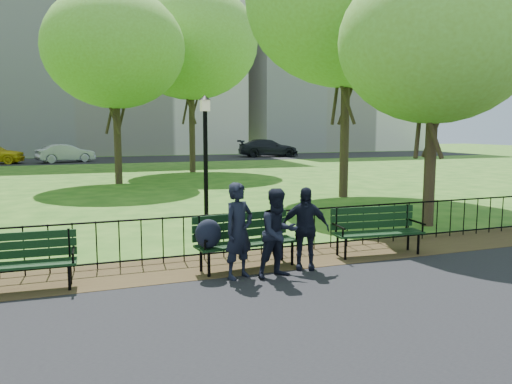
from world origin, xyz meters
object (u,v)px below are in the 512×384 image
object	(u,v)px
park_bench_right_a	(376,225)
person_mid	(278,233)
tree_near_e	(435,41)
tree_far_c	(114,49)
sedan_silver	(66,153)
person_right	(305,228)
tree_far_e	(191,42)
sedan_dark	(268,148)
lamppost	(206,157)
park_bench_main	(228,234)
park_bench_left_a	(18,256)
person_left	(239,231)

from	to	relation	value
park_bench_right_a	person_mid	distance (m)	2.61
tree_near_e	tree_far_c	distance (m)	14.99
person_mid	sedan_silver	distance (m)	32.70
person_right	tree_far_e	bearing A→B (deg)	105.51
tree_near_e	sedan_dark	size ratio (longest dim) A/B	1.27
park_bench_right_a	lamppost	world-z (taller)	lamppost
lamppost	sedan_silver	size ratio (longest dim) A/B	0.81
sedan_silver	tree_far_e	bearing A→B (deg)	-166.99
sedan_dark	person_right	bearing A→B (deg)	168.06
lamppost	tree_far_e	size ratio (longest dim) A/B	0.31
person_mid	sedan_dark	distance (m)	36.74
person_mid	lamppost	bearing A→B (deg)	80.94
park_bench_main	tree_near_e	world-z (taller)	tree_near_e
park_bench_left_a	person_right	distance (m)	4.81
park_bench_main	sedan_silver	xyz separation A→B (m)	(-2.93, 31.85, 0.01)
person_mid	sedan_silver	size ratio (longest dim) A/B	0.37
person_left	sedan_silver	bearing A→B (deg)	71.08
park_bench_left_a	sedan_dark	size ratio (longest dim) A/B	0.33
park_bench_right_a	person_mid	xyz separation A→B (m)	(-2.49, -0.78, 0.18)
person_left	person_right	xyz separation A→B (m)	(1.30, 0.12, -0.07)
park_bench_main	park_bench_right_a	distance (m)	3.19
lamppost	tree_near_e	world-z (taller)	tree_near_e
person_right	tree_near_e	bearing A→B (deg)	51.15
park_bench_left_a	tree_far_e	bearing A→B (deg)	72.06
tree_far_c	park_bench_main	bearing A→B (deg)	-88.14
park_bench_right_a	tree_near_e	size ratio (longest dim) A/B	0.28
person_mid	park_bench_left_a	bearing A→B (deg)	159.12
sedan_dark	person_mid	bearing A→B (deg)	167.29
tree_far_c	sedan_silver	distance (m)	17.33
park_bench_main	tree_far_c	distance (m)	16.51
person_left	sedan_silver	xyz separation A→B (m)	(-2.98, 32.31, -0.14)
park_bench_left_a	sedan_silver	distance (m)	31.72
lamppost	tree_far_c	bearing A→B (deg)	95.49
sedan_dark	park_bench_main	bearing A→B (deg)	165.89
lamppost	person_mid	bearing A→B (deg)	-88.96
lamppost	sedan_dark	bearing A→B (deg)	65.42
park_bench_left_a	tree_far_c	world-z (taller)	tree_far_c
park_bench_right_a	tree_far_c	size ratio (longest dim) A/B	0.21
tree_near_e	tree_far_e	size ratio (longest dim) A/B	0.64
person_left	sedan_dark	size ratio (longest dim) A/B	0.30
tree_far_e	person_mid	xyz separation A→B (m)	(-3.45, -21.08, -6.67)
person_mid	sedan_silver	world-z (taller)	person_mid
park_bench_right_a	person_left	bearing A→B (deg)	-164.04
park_bench_main	sedan_silver	distance (m)	31.99
park_bench_main	sedan_dark	bearing A→B (deg)	60.65
tree_far_c	person_mid	world-z (taller)	tree_far_c
tree_far_e	person_left	world-z (taller)	tree_far_e
park_bench_main	park_bench_right_a	size ratio (longest dim) A/B	1.06
lamppost	tree_far_c	xyz separation A→B (m)	(-1.13, 11.70, 4.30)
park_bench_left_a	tree_near_e	xyz separation A→B (m)	(9.66, 2.12, 4.18)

